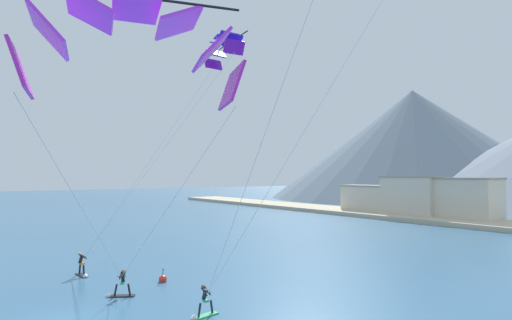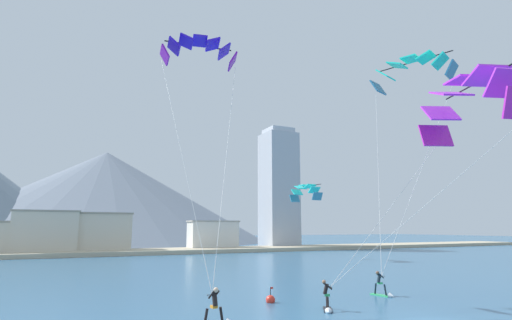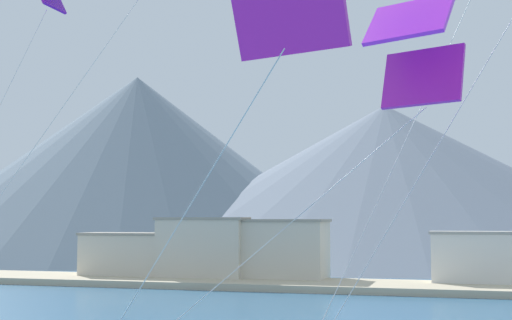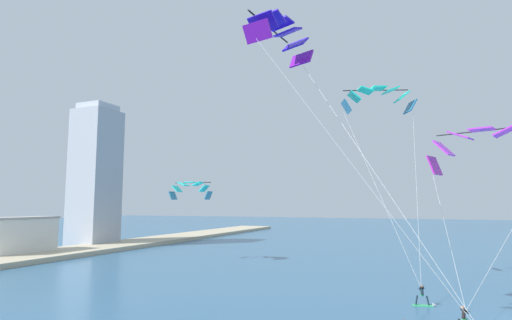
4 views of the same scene
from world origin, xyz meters
name	(u,v)px [view 3 (image 3 of 4)]	position (x,y,z in m)	size (l,w,h in m)	color
shoreline_strip	(371,286)	(0.00, 56.97, 0.35)	(180.00, 10.00, 0.70)	#BCAD8E
shore_building_harbour_front	(480,260)	(10.50, 60.58, 2.91)	(9.72, 4.48, 5.80)	silver
shore_building_promenade_mid	(285,251)	(-9.76, 60.86, 3.52)	(9.35, 6.21, 7.02)	beige
shore_building_quay_east	(202,250)	(-18.62, 59.03, 3.62)	(10.01, 4.18, 7.23)	beige
shore_building_quay_west	(126,257)	(-28.09, 59.49, 2.75)	(10.17, 4.69, 5.48)	beige
mountain_peak_west_ridge	(136,165)	(-54.61, 117.21, 18.05)	(94.35, 94.35, 36.11)	slate
mountain_peak_central_summit	(386,180)	(-4.85, 122.82, 14.46)	(103.85, 103.85, 28.91)	slate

